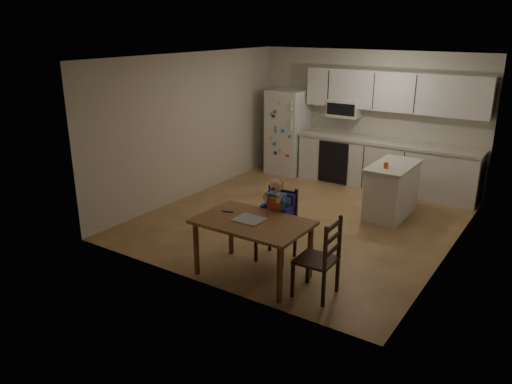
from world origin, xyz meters
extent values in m
cube|color=brown|center=(0.00, 0.00, -0.01)|extent=(4.50, 5.00, 0.01)
cube|color=beige|center=(0.00, 2.50, 1.25)|extent=(4.50, 0.02, 2.50)
cube|color=beige|center=(-2.25, 0.00, 1.25)|extent=(0.02, 5.00, 2.50)
cube|color=beige|center=(2.25, 0.00, 1.25)|extent=(0.02, 5.00, 2.50)
cube|color=white|center=(0.00, 0.00, 2.50)|extent=(4.50, 5.00, 0.01)
cube|color=silver|center=(-1.55, 2.15, 0.85)|extent=(0.72, 0.70, 1.70)
cube|color=silver|center=(0.53, 2.20, 0.43)|extent=(3.34, 0.60, 0.86)
cube|color=beige|center=(0.53, 2.19, 0.89)|extent=(3.37, 0.62, 0.05)
cube|color=black|center=(-0.39, 1.89, 0.43)|extent=(0.60, 0.02, 0.80)
cube|color=silver|center=(0.53, 2.33, 1.80)|extent=(3.34, 0.34, 0.70)
cube|color=silver|center=(-0.39, 2.30, 1.42)|extent=(0.60, 0.38, 0.33)
cube|color=silver|center=(1.10, 0.93, 0.40)|extent=(0.55, 1.10, 0.81)
cube|color=beige|center=(1.10, 0.93, 0.83)|extent=(0.60, 1.15, 0.05)
cylinder|color=#D54D1D|center=(1.06, 0.66, 0.90)|extent=(0.07, 0.07, 0.09)
cube|color=brown|center=(0.39, -2.00, 0.70)|extent=(1.35, 0.87, 0.04)
cylinder|color=brown|center=(-0.20, -2.36, 0.34)|extent=(0.07, 0.07, 0.68)
cylinder|color=brown|center=(-0.20, -1.64, 0.34)|extent=(0.07, 0.07, 0.68)
cylinder|color=brown|center=(0.99, -2.36, 0.34)|extent=(0.07, 0.07, 0.68)
cylinder|color=brown|center=(0.99, -1.64, 0.34)|extent=(0.07, 0.07, 0.68)
cube|color=#B4B4BA|center=(0.35, -2.00, 0.73)|extent=(0.34, 0.29, 0.01)
cylinder|color=#2D22B6|center=(-0.04, -1.94, 0.73)|extent=(0.12, 0.06, 0.02)
cube|color=black|center=(0.39, -1.47, 0.43)|extent=(0.45, 0.45, 0.03)
cube|color=black|center=(0.22, -1.67, 0.21)|extent=(0.04, 0.04, 0.42)
cube|color=black|center=(0.19, -1.29, 0.21)|extent=(0.04, 0.04, 0.42)
cube|color=black|center=(0.60, -1.64, 0.21)|extent=(0.04, 0.04, 0.42)
cube|color=black|center=(0.57, -1.26, 0.21)|extent=(0.04, 0.04, 0.42)
cube|color=black|center=(0.38, -1.28, 0.70)|extent=(0.42, 0.06, 0.50)
cube|color=#2D22B6|center=(0.39, -1.47, 0.50)|extent=(0.40, 0.37, 0.10)
cube|color=#2D22B6|center=(0.38, -1.33, 0.72)|extent=(0.38, 0.09, 0.34)
cube|color=#647CE6|center=(0.40, -1.49, 0.56)|extent=(0.31, 0.28, 0.02)
cube|color=#255391|center=(0.39, -1.46, 0.78)|extent=(0.23, 0.16, 0.26)
cube|color=red|center=(0.40, -1.52, 0.77)|extent=(0.19, 0.03, 0.20)
sphere|color=beige|center=(0.39, -1.47, 1.03)|extent=(0.18, 0.18, 0.17)
ellipsoid|color=olive|center=(0.39, -1.47, 1.05)|extent=(0.18, 0.17, 0.14)
cube|color=black|center=(1.24, -1.99, 0.43)|extent=(0.43, 0.43, 0.03)
cube|color=black|center=(1.05, -1.80, 0.21)|extent=(0.04, 0.04, 0.42)
cube|color=black|center=(1.43, -1.79, 0.21)|extent=(0.04, 0.04, 0.42)
cube|color=black|center=(1.06, -2.18, 0.21)|extent=(0.04, 0.04, 0.42)
cube|color=black|center=(1.44, -2.17, 0.21)|extent=(0.04, 0.04, 0.42)
cube|color=black|center=(1.43, -1.98, 0.70)|extent=(0.05, 0.42, 0.50)
camera|label=1|loc=(3.50, -6.57, 2.97)|focal=35.00mm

